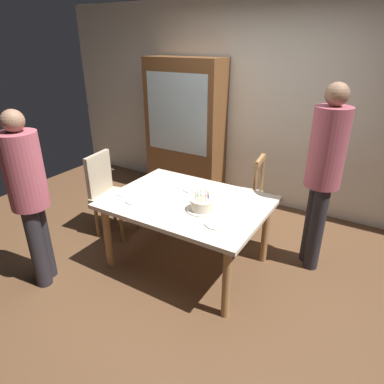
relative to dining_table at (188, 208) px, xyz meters
name	(u,v)px	position (x,y,z in m)	size (l,w,h in m)	color
ground	(188,263)	(0.00, 0.00, -0.64)	(6.40, 6.40, 0.00)	brown
back_wall	(262,107)	(0.00, 1.85, 0.66)	(6.40, 0.10, 2.60)	silver
dining_table	(188,208)	(0.00, 0.00, 0.00)	(1.49, 1.10, 0.72)	beige
birthday_cake	(202,205)	(0.22, -0.10, 0.13)	(0.28, 0.28, 0.18)	silver
plate_near_celebrant	(137,200)	(-0.41, -0.25, 0.09)	(0.22, 0.22, 0.01)	white
plate_far_side	(194,189)	(-0.07, 0.25, 0.09)	(0.22, 0.22, 0.01)	white
plate_near_guest	(218,223)	(0.45, -0.25, 0.09)	(0.22, 0.22, 0.01)	white
fork_near_celebrant	(123,197)	(-0.57, -0.26, 0.08)	(0.18, 0.02, 0.01)	silver
fork_far_side	(180,187)	(-0.23, 0.23, 0.08)	(0.18, 0.02, 0.01)	silver
chair_spindle_back	(242,196)	(0.20, 0.87, -0.18)	(0.50, 0.50, 0.95)	beige
chair_upholstered	(108,190)	(-1.13, 0.10, -0.11)	(0.50, 0.50, 0.95)	tan
person_celebrant	(28,192)	(-1.03, -0.91, 0.28)	(0.32, 0.32, 1.62)	#262328
person_guest	(324,169)	(1.06, 0.65, 0.39)	(0.32, 0.32, 1.80)	#262328
china_cabinet	(185,129)	(-1.00, 1.56, 0.31)	(1.10, 0.45, 1.90)	brown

